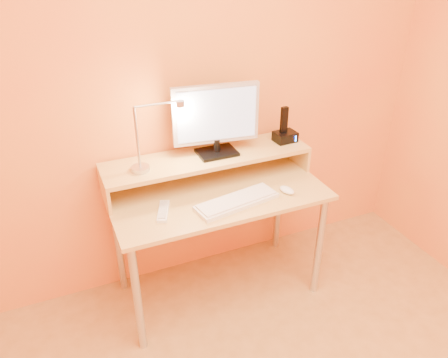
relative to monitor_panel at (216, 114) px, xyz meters
name	(u,v)px	position (x,y,z in m)	size (l,w,h in m)	color
wall_back	(195,84)	(-0.06, 0.16, 0.13)	(3.00, 0.04, 2.50)	gold
desk_leg_fl	(138,299)	(-0.61, -0.41, -0.77)	(0.04, 0.04, 0.69)	#BBBBC3
desk_leg_fr	(319,247)	(0.49, -0.41, -0.77)	(0.04, 0.04, 0.69)	#BBBBC3
desk_leg_bl	(118,244)	(-0.61, 0.09, -0.77)	(0.04, 0.04, 0.69)	#BBBBC3
desk_leg_br	(278,205)	(0.49, 0.09, -0.77)	(0.04, 0.04, 0.69)	#BBBBC3
desk_lower	(218,194)	(-0.06, -0.16, -0.41)	(1.20, 0.60, 0.03)	tan
shelf_riser_left	(104,190)	(-0.65, -0.01, -0.33)	(0.02, 0.30, 0.14)	tan
shelf_riser_right	(296,152)	(0.53, -0.01, -0.33)	(0.02, 0.30, 0.14)	tan
desk_shelf	(208,157)	(-0.06, -0.01, -0.25)	(1.20, 0.30, 0.03)	tan
monitor_foot	(217,152)	(0.00, -0.01, -0.23)	(0.22, 0.16, 0.02)	black
monitor_neck	(217,145)	(0.00, -0.01, -0.19)	(0.04, 0.04, 0.07)	black
monitor_panel	(216,114)	(0.00, 0.00, 0.00)	(0.49, 0.04, 0.33)	#ADADB7
monitor_back	(214,113)	(0.00, 0.02, 0.00)	(0.44, 0.01, 0.28)	black
monitor_screen	(217,115)	(0.00, -0.02, 0.00)	(0.44, 0.00, 0.29)	#9CB0DA
lamp_base	(140,169)	(-0.45, -0.04, -0.23)	(0.10, 0.10, 0.03)	#BBBBC3
lamp_post	(137,138)	(-0.45, -0.04, -0.05)	(0.01, 0.01, 0.33)	#BBBBC3
lamp_arm	(157,104)	(-0.33, -0.04, 0.12)	(0.01, 0.01, 0.24)	#BBBBC3
lamp_head	(180,104)	(-0.21, -0.04, 0.10)	(0.04, 0.04, 0.03)	#BBBBC3
lamp_bulb	(181,107)	(-0.21, -0.04, 0.09)	(0.03, 0.03, 0.00)	#FFEAC6
phone_dock	(285,137)	(0.45, -0.01, -0.21)	(0.13, 0.10, 0.06)	black
phone_handset	(284,120)	(0.43, -0.01, -0.10)	(0.04, 0.03, 0.16)	black
phone_led	(296,139)	(0.49, -0.06, -0.21)	(0.01, 0.00, 0.04)	blue
keyboard	(237,202)	(-0.01, -0.31, -0.39)	(0.46, 0.15, 0.02)	white
mouse	(287,190)	(0.30, -0.32, -0.38)	(0.06, 0.10, 0.03)	white
remote_control	(163,211)	(-0.39, -0.24, -0.39)	(0.05, 0.19, 0.02)	white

